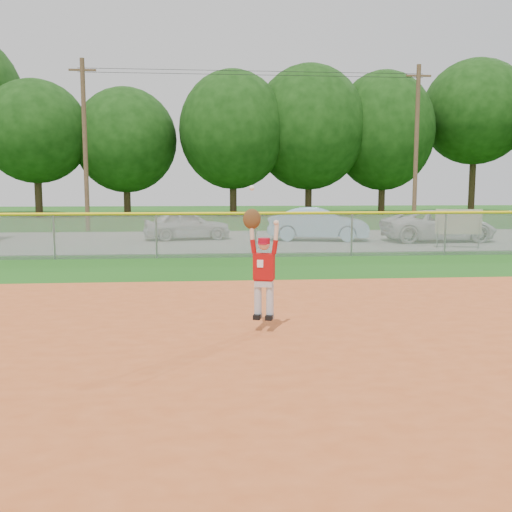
{
  "coord_description": "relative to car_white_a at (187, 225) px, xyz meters",
  "views": [
    {
      "loc": [
        -1.66,
        -9.21,
        2.42
      ],
      "look_at": [
        -0.73,
        1.47,
        1.1
      ],
      "focal_mm": 40.0,
      "sensor_mm": 36.0,
      "label": 1
    }
  ],
  "objects": [
    {
      "name": "ground",
      "position": [
        2.52,
        -16.43,
        -0.68
      ],
      "size": [
        120.0,
        120.0,
        0.0
      ],
      "primitive_type": "plane",
      "color": "#194F12",
      "rests_on": "ground"
    },
    {
      "name": "clay_infield",
      "position": [
        2.52,
        -19.43,
        -0.66
      ],
      "size": [
        24.0,
        16.0,
        0.04
      ],
      "primitive_type": "cube",
      "color": "#BE5022",
      "rests_on": "ground"
    },
    {
      "name": "parking_strip",
      "position": [
        2.52,
        -0.43,
        -0.67
      ],
      "size": [
        44.0,
        10.0,
        0.03
      ],
      "primitive_type": "cube",
      "color": "gray",
      "rests_on": "ground"
    },
    {
      "name": "car_white_a",
      "position": [
        0.0,
        0.0,
        0.0
      ],
      "size": [
        4.06,
        2.22,
        1.31
      ],
      "primitive_type": "imported",
      "rotation": [
        0.0,
        0.0,
        1.75
      ],
      "color": "silver",
      "rests_on": "parking_strip"
    },
    {
      "name": "car_blue",
      "position": [
        5.78,
        -0.96,
        0.07
      ],
      "size": [
        4.6,
        2.41,
        1.44
      ],
      "primitive_type": "imported",
      "rotation": [
        0.0,
        0.0,
        1.36
      ],
      "color": "#9CC6E9",
      "rests_on": "parking_strip"
    },
    {
      "name": "car_white_b",
      "position": [
        10.9,
        -1.76,
        0.02
      ],
      "size": [
        4.87,
        2.28,
        1.35
      ],
      "primitive_type": "imported",
      "rotation": [
        0.0,
        0.0,
        1.58
      ],
      "color": "silver",
      "rests_on": "parking_strip"
    },
    {
      "name": "sponsor_sign",
      "position": [
        10.53,
        -4.52,
        0.33
      ],
      "size": [
        1.67,
        0.52,
        1.53
      ],
      "color": "gray",
      "rests_on": "ground"
    },
    {
      "name": "outfield_fence",
      "position": [
        2.52,
        -6.43,
        0.2
      ],
      "size": [
        40.06,
        0.1,
        1.55
      ],
      "color": "gray",
      "rests_on": "ground"
    },
    {
      "name": "power_lines",
      "position": [
        3.52,
        5.57,
        3.99
      ],
      "size": [
        19.4,
        0.24,
        9.0
      ],
      "color": "#4C3823",
      "rests_on": "ground"
    },
    {
      "name": "tree_line",
      "position": [
        3.48,
        21.47,
        6.85
      ],
      "size": [
        62.37,
        13.0,
        14.43
      ],
      "color": "#422D1C",
      "rests_on": "ground"
    },
    {
      "name": "ballplayer",
      "position": [
        1.77,
        -16.46,
        0.45
      ],
      "size": [
        0.6,
        0.35,
        2.19
      ],
      "color": "silver",
      "rests_on": "ground"
    }
  ]
}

